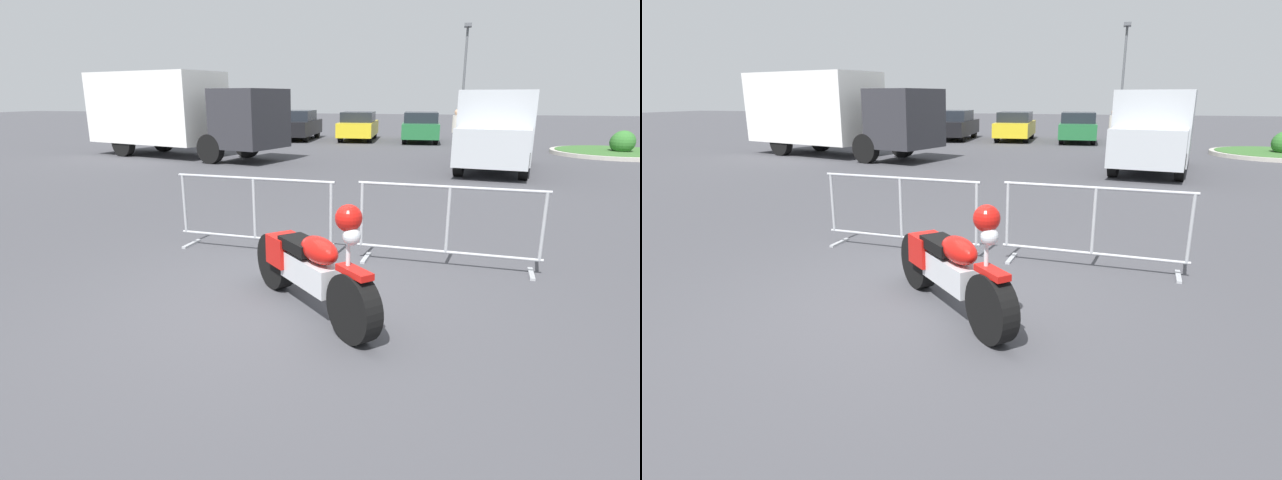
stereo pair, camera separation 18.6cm
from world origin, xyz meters
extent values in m
plane|color=#424247|center=(0.00, 0.00, 0.00)|extent=(120.00, 120.00, 0.00)
cylinder|color=black|center=(0.96, -0.60, 0.32)|extent=(0.59, 0.58, 0.64)
cylinder|color=black|center=(-0.16, 0.48, 0.32)|extent=(0.59, 0.58, 0.64)
cube|color=silver|center=(0.40, -0.06, 0.42)|extent=(0.78, 0.76, 0.28)
ellipsoid|color=red|center=(0.53, -0.19, 0.70)|extent=(0.59, 0.58, 0.26)
cube|color=black|center=(0.27, 0.06, 0.66)|extent=(0.57, 0.57, 0.12)
cube|color=red|center=(0.02, 0.30, 0.52)|extent=(0.48, 0.48, 0.32)
cube|color=red|center=(0.96, -0.60, 0.66)|extent=(0.39, 0.38, 0.06)
cylinder|color=silver|center=(0.89, -0.53, 0.80)|extent=(0.06, 0.06, 0.45)
sphere|color=silver|center=(0.92, -0.57, 0.98)|extent=(0.16, 0.16, 0.16)
sphere|color=red|center=(0.89, -0.53, 1.13)|extent=(0.24, 0.24, 0.24)
cylinder|color=#9EA0A5|center=(-0.92, 1.72, 1.05)|extent=(2.34, 0.15, 0.04)
cylinder|color=#9EA0A5|center=(-0.92, 1.72, 0.20)|extent=(2.34, 0.15, 0.04)
cylinder|color=#9EA0A5|center=(-2.04, 1.77, 0.62)|extent=(0.05, 0.05, 0.85)
cylinder|color=#9EA0A5|center=(-0.92, 1.72, 0.62)|extent=(0.05, 0.05, 0.85)
cylinder|color=#9EA0A5|center=(0.20, 1.67, 0.62)|extent=(0.05, 0.05, 0.85)
cube|color=#9EA0A5|center=(-1.97, 1.77, 0.01)|extent=(0.08, 0.44, 0.03)
cube|color=#9EA0A5|center=(0.13, 1.67, 0.01)|extent=(0.08, 0.44, 0.03)
cylinder|color=#9EA0A5|center=(1.72, 1.72, 1.05)|extent=(2.34, 0.15, 0.04)
cylinder|color=#9EA0A5|center=(1.72, 1.72, 0.20)|extent=(2.34, 0.15, 0.04)
cylinder|color=#9EA0A5|center=(0.60, 1.77, 0.62)|extent=(0.05, 0.05, 0.85)
cylinder|color=#9EA0A5|center=(1.72, 1.72, 0.62)|extent=(0.05, 0.05, 0.85)
cylinder|color=#9EA0A5|center=(2.84, 1.67, 0.62)|extent=(0.05, 0.05, 0.85)
cube|color=#9EA0A5|center=(0.67, 1.77, 0.01)|extent=(0.08, 0.44, 0.03)
cube|color=#9EA0A5|center=(2.77, 1.67, 0.01)|extent=(0.08, 0.44, 0.03)
cube|color=white|center=(-9.00, 12.23, 1.73)|extent=(5.42, 3.52, 2.50)
cube|color=#2D2D33|center=(-4.85, 11.11, 1.43)|extent=(2.30, 2.58, 1.90)
cylinder|color=black|center=(-5.50, 12.29, 0.48)|extent=(1.00, 0.52, 0.96)
cylinder|color=black|center=(-6.00, 10.42, 0.48)|extent=(1.00, 0.52, 0.96)
cylinder|color=black|center=(-9.57, 13.38, 0.48)|extent=(1.00, 0.52, 0.96)
cylinder|color=black|center=(-10.07, 11.51, 0.48)|extent=(1.00, 0.52, 0.96)
cube|color=#B2B7BC|center=(3.02, 11.67, 1.31)|extent=(2.55, 4.34, 2.00)
cube|color=#B2B7BC|center=(2.68, 9.19, 0.84)|extent=(2.01, 1.15, 1.00)
cylinder|color=black|center=(3.56, 9.48, 0.36)|extent=(0.34, 0.75, 0.72)
cylinder|color=black|center=(1.90, 9.71, 0.36)|extent=(0.34, 0.75, 0.72)
cylinder|color=black|center=(4.02, 12.74, 0.36)|extent=(0.34, 0.75, 0.72)
cylinder|color=black|center=(2.35, 12.98, 0.36)|extent=(0.34, 0.75, 0.72)
cube|color=white|center=(-9.15, 20.20, 0.56)|extent=(1.88, 4.07, 0.65)
cube|color=#1E232B|center=(-9.14, 20.07, 1.12)|extent=(1.62, 2.13, 0.46)
cylinder|color=black|center=(-9.92, 21.43, 0.30)|extent=(0.24, 0.60, 0.59)
cylinder|color=black|center=(-8.56, 21.52, 0.30)|extent=(0.24, 0.60, 0.59)
cylinder|color=black|center=(-9.75, 18.89, 0.30)|extent=(0.24, 0.60, 0.59)
cylinder|color=black|center=(-8.39, 18.98, 0.30)|extent=(0.24, 0.60, 0.59)
cube|color=black|center=(-6.07, 20.29, 0.61)|extent=(2.03, 4.40, 0.70)
cube|color=#1E232B|center=(-6.06, 20.14, 1.21)|extent=(1.75, 2.30, 0.50)
cylinder|color=black|center=(-6.89, 21.61, 0.32)|extent=(0.26, 0.65, 0.64)
cylinder|color=black|center=(-5.43, 21.71, 0.32)|extent=(0.26, 0.65, 0.64)
cylinder|color=black|center=(-6.71, 18.87, 0.32)|extent=(0.26, 0.65, 0.64)
cylinder|color=black|center=(-5.24, 18.96, 0.32)|extent=(0.26, 0.65, 0.64)
cube|color=yellow|center=(-2.98, 20.66, 0.58)|extent=(1.94, 4.22, 0.67)
cube|color=#1E232B|center=(-2.97, 20.51, 1.16)|extent=(1.68, 2.20, 0.48)
cylinder|color=black|center=(-3.77, 21.92, 0.31)|extent=(0.25, 0.63, 0.61)
cylinder|color=black|center=(-2.37, 22.02, 0.31)|extent=(0.25, 0.63, 0.61)
cylinder|color=black|center=(-3.60, 19.29, 0.31)|extent=(0.25, 0.63, 0.61)
cylinder|color=black|center=(-2.19, 19.39, 0.31)|extent=(0.25, 0.63, 0.61)
cube|color=#236B38|center=(0.10, 20.55, 0.59)|extent=(1.96, 4.26, 0.68)
cube|color=#1E232B|center=(0.11, 20.41, 1.17)|extent=(1.69, 2.22, 0.48)
cylinder|color=black|center=(-0.69, 21.83, 0.31)|extent=(0.25, 0.63, 0.62)
cylinder|color=black|center=(0.73, 21.93, 0.31)|extent=(0.25, 0.63, 0.62)
cylinder|color=black|center=(-0.52, 19.18, 0.31)|extent=(0.25, 0.63, 0.62)
cylinder|color=black|center=(0.90, 19.27, 0.31)|extent=(0.25, 0.63, 0.62)
cylinder|color=#262838|center=(1.78, 14.84, 0.42)|extent=(0.31, 0.31, 0.85)
cylinder|color=beige|center=(1.78, 14.84, 1.16)|extent=(0.43, 0.43, 0.62)
sphere|color=tan|center=(1.78, 14.84, 1.58)|extent=(0.22, 0.22, 0.22)
cylinder|color=#ADA89E|center=(7.67, 16.74, 0.07)|extent=(4.57, 4.57, 0.14)
cylinder|color=#38662D|center=(7.67, 16.74, 0.15)|extent=(4.20, 4.20, 0.02)
cylinder|color=#595B60|center=(2.00, 23.62, 2.75)|extent=(0.12, 0.12, 5.50)
cube|color=#595B60|center=(2.00, 23.62, 5.60)|extent=(0.36, 0.70, 0.16)
camera|label=1|loc=(1.72, -4.65, 2.14)|focal=28.00mm
camera|label=2|loc=(1.90, -4.60, 2.14)|focal=28.00mm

